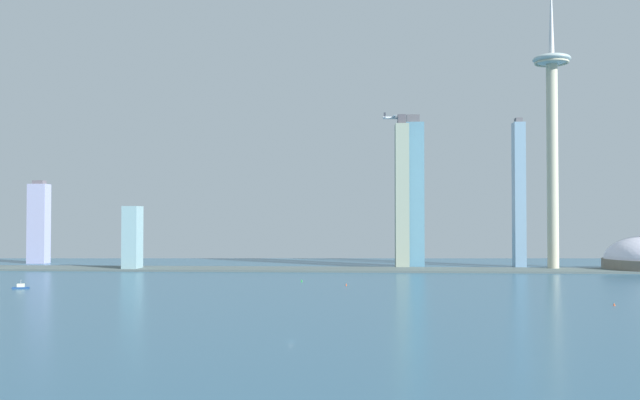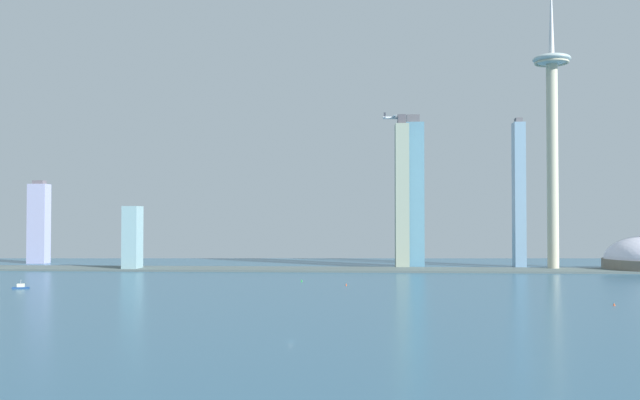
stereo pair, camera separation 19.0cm
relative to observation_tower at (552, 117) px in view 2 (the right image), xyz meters
name	(u,v)px [view 2 (the right image)]	position (x,y,z in m)	size (l,w,h in m)	color
ground_plane	(291,342)	(-257.84, -462.14, -177.08)	(6000.00, 6000.00, 0.00)	#305A75
waterfront_pier	(329,269)	(-257.84, -19.68, -176.01)	(992.83, 61.43, 2.15)	#51605F
observation_tower	(552,117)	(0.00, 0.00, 0.00)	(43.06, 43.06, 348.81)	beige
skyscraper_0	(519,194)	(-27.06, 49.37, -87.19)	(13.45, 18.51, 183.31)	#7CA2C0
skyscraper_3	(132,238)	(-485.29, -28.13, -140.24)	(17.44, 25.28, 73.68)	#88B1BA
skyscraper_4	(413,193)	(-156.72, 46.51, -86.06)	(26.14, 14.57, 188.03)	#5688A3
skyscraper_5	(39,223)	(-646.78, 75.91, -123.89)	(24.13, 18.88, 109.40)	#A4A9D4
skyscraper_6	(402,194)	(-172.47, 18.58, -88.71)	(15.98, 24.56, 183.84)	#96A692
boat_3	(21,287)	(-513.41, -231.33, -175.55)	(14.07, 6.71, 7.35)	navy
channel_buoy_0	(302,281)	(-278.07, -158.56, -175.84)	(1.48, 1.48, 2.49)	green
channel_buoy_1	(346,284)	(-235.51, -189.04, -176.03)	(1.33, 1.33, 2.11)	#E54C19
channel_buoy_2	(614,304)	(-47.19, -314.57, -176.20)	(1.61, 1.61, 1.77)	#E54C19
airplane	(394,118)	(-181.51, 20.38, 3.87)	(27.08, 25.23, 7.99)	silver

